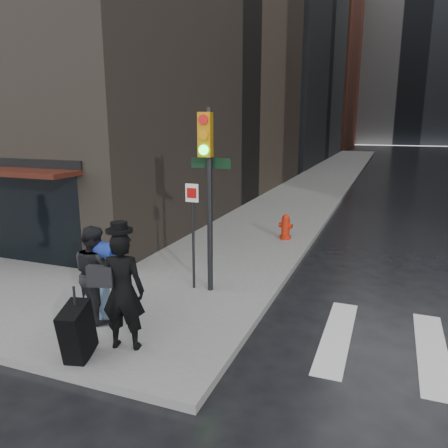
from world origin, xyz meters
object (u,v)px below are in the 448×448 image
at_px(man_jeans, 96,273).
at_px(traffic_light, 206,176).
at_px(fire_hydrant, 286,228).
at_px(man_overcoat, 113,297).

bearing_deg(man_jeans, traffic_light, -96.74).
bearing_deg(fire_hydrant, man_overcoat, -97.26).
height_order(man_jeans, traffic_light, traffic_light).
relative_size(man_overcoat, traffic_light, 0.55).
xyz_separation_m(man_overcoat, traffic_light, (0.41, 2.91, 1.65)).
distance_m(man_jeans, fire_hydrant, 7.32).
distance_m(man_overcoat, traffic_light, 3.37).
bearing_deg(traffic_light, fire_hydrant, 81.23).
bearing_deg(man_overcoat, man_jeans, -55.24).
bearing_deg(fire_hydrant, man_jeans, -106.14).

